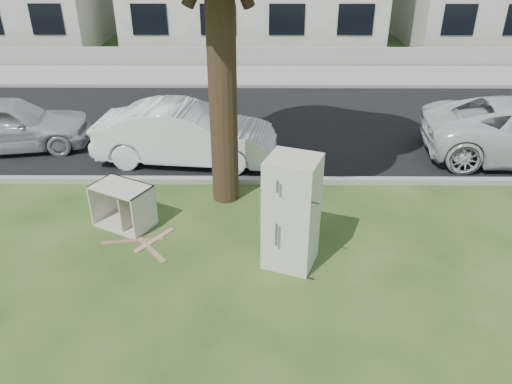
{
  "coord_description": "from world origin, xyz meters",
  "views": [
    {
      "loc": [
        0.29,
        -7.3,
        5.1
      ],
      "look_at": [
        0.23,
        0.6,
        0.78
      ],
      "focal_mm": 35.0,
      "sensor_mm": 36.0,
      "label": 1
    }
  ],
  "objects_px": {
    "cabinet": "(123,206)",
    "car_left": "(8,124)",
    "car_center": "(186,134)",
    "fridge": "(292,213)"
  },
  "relations": [
    {
      "from": "fridge",
      "to": "car_center",
      "type": "bearing_deg",
      "value": 139.95
    },
    {
      "from": "fridge",
      "to": "cabinet",
      "type": "bearing_deg",
      "value": -179.77
    },
    {
      "from": "fridge",
      "to": "car_center",
      "type": "distance_m",
      "value": 4.61
    },
    {
      "from": "fridge",
      "to": "cabinet",
      "type": "relative_size",
      "value": 1.82
    },
    {
      "from": "car_center",
      "to": "fridge",
      "type": "bearing_deg",
      "value": -144.96
    },
    {
      "from": "fridge",
      "to": "car_left",
      "type": "distance_m",
      "value": 8.22
    },
    {
      "from": "car_left",
      "to": "cabinet",
      "type": "bearing_deg",
      "value": -144.25
    },
    {
      "from": "fridge",
      "to": "car_left",
      "type": "bearing_deg",
      "value": 165.79
    },
    {
      "from": "cabinet",
      "to": "car_left",
      "type": "height_order",
      "value": "car_left"
    },
    {
      "from": "car_center",
      "to": "car_left",
      "type": "bearing_deg",
      "value": 87.05
    }
  ]
}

